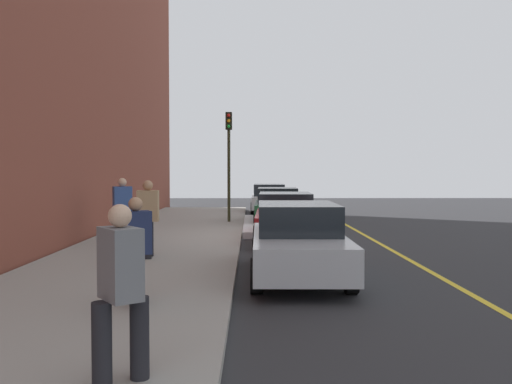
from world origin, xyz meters
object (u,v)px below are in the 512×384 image
(pedestrian_tan_coat, at_px, (148,216))
(rolling_suitcase, at_px, (127,231))
(parked_car_red, at_px, (285,217))
(parked_car_silver, at_px, (298,240))
(pedestrian_grey_coat, at_px, (121,288))
(parked_car_green, at_px, (278,206))
(traffic_light_pole, at_px, (229,148))
(parked_car_white, at_px, (269,198))
(pedestrian_blue_coat, at_px, (122,208))
(pedestrian_navy_coat, at_px, (136,247))

(pedestrian_tan_coat, distance_m, rolling_suitcase, 3.43)
(rolling_suitcase, bearing_deg, parked_car_red, 101.49)
(parked_car_silver, distance_m, pedestrian_grey_coat, 6.36)
(parked_car_silver, relative_size, pedestrian_grey_coat, 2.74)
(rolling_suitcase, bearing_deg, pedestrian_tan_coat, 21.41)
(parked_car_red, bearing_deg, pedestrian_tan_coat, -40.47)
(parked_car_green, distance_m, traffic_light_pole, 3.12)
(parked_car_white, height_order, parked_car_red, same)
(pedestrian_blue_coat, bearing_deg, rolling_suitcase, -178.98)
(parked_car_red, bearing_deg, traffic_light_pole, -159.17)
(parked_car_white, height_order, pedestrian_navy_coat, pedestrian_navy_coat)
(parked_car_green, relative_size, pedestrian_grey_coat, 2.55)
(parked_car_silver, bearing_deg, parked_car_white, -179.98)
(pedestrian_grey_coat, bearing_deg, rolling_suitcase, -167.33)
(parked_car_red, bearing_deg, parked_car_silver, -1.03)
(parked_car_white, xyz_separation_m, traffic_light_pole, (6.97, -1.86, 2.38))
(parked_car_white, distance_m, rolling_suitcase, 13.89)
(parked_car_white, xyz_separation_m, pedestrian_blue_coat, (13.63, -4.60, 0.38))
(parked_car_red, bearing_deg, pedestrian_blue_coat, -72.40)
(parked_car_white, height_order, rolling_suitcase, parked_car_white)
(parked_car_red, height_order, pedestrian_tan_coat, pedestrian_tan_coat)
(pedestrian_navy_coat, xyz_separation_m, rolling_suitcase, (-7.67, -1.90, -0.60))
(pedestrian_navy_coat, distance_m, pedestrian_grey_coat, 3.12)
(parked_car_red, relative_size, rolling_suitcase, 4.86)
(pedestrian_blue_coat, relative_size, pedestrian_tan_coat, 1.02)
(pedestrian_blue_coat, bearing_deg, pedestrian_navy_coat, 14.86)
(parked_car_green, distance_m, parked_car_silver, 11.21)
(parked_car_white, bearing_deg, rolling_suitcase, -19.37)
(traffic_light_pole, distance_m, rolling_suitcase, 7.25)
(parked_car_red, bearing_deg, pedestrian_grey_coat, -11.10)
(pedestrian_navy_coat, relative_size, rolling_suitcase, 1.81)
(parked_car_red, height_order, traffic_light_pole, traffic_light_pole)
(parked_car_green, height_order, pedestrian_navy_coat, pedestrian_navy_coat)
(parked_car_white, bearing_deg, parked_car_green, 1.12)
(pedestrian_navy_coat, distance_m, pedestrian_tan_coat, 4.60)
(parked_car_red, xyz_separation_m, pedestrian_navy_coat, (8.63, -2.81, 0.26))
(traffic_light_pole, height_order, rolling_suitcase, traffic_light_pole)
(pedestrian_navy_coat, relative_size, pedestrian_tan_coat, 0.90)
(parked_car_white, distance_m, parked_car_green, 6.68)
(parked_car_red, distance_m, parked_car_silver, 5.75)
(parked_car_green, distance_m, rolling_suitcase, 7.99)
(pedestrian_grey_coat, bearing_deg, pedestrian_navy_coat, -170.55)
(pedestrian_grey_coat, distance_m, pedestrian_tan_coat, 7.72)
(parked_car_silver, relative_size, traffic_light_pole, 1.06)
(traffic_light_pole, bearing_deg, pedestrian_blue_coat, -22.32)
(pedestrian_blue_coat, height_order, pedestrian_tan_coat, pedestrian_blue_coat)
(parked_car_silver, xyz_separation_m, rolling_suitcase, (-4.79, -4.61, -0.33))
(pedestrian_navy_coat, relative_size, pedestrian_blue_coat, 0.89)
(pedestrian_navy_coat, distance_m, traffic_light_pole, 13.99)
(parked_car_green, xyz_separation_m, rolling_suitcase, (6.42, -4.74, -0.33))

